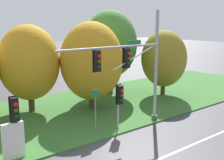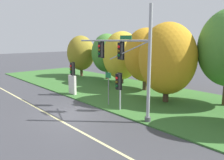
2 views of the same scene
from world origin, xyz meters
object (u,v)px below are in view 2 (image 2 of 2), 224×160
info_kiosk (72,85)px  pedestrian_signal_further_along (119,84)px  tree_nearest_road (81,53)px  tree_left_of_mast (107,53)px  traffic_signal_mast (126,57)px  route_sign_post (108,84)px  tree_tall_centre (167,59)px  tree_behind_signpost (122,56)px  pedestrian_signal_near_kerb (73,71)px  tree_mid_verge (145,55)px

info_kiosk → pedestrian_signal_further_along: bearing=-1.2°
pedestrian_signal_further_along → info_kiosk: pedestrian_signal_further_along is taller
tree_nearest_road → info_kiosk: 11.54m
tree_left_of_mast → traffic_signal_mast: bearing=-35.5°
traffic_signal_mast → tree_nearest_road: (-16.62, 7.42, -0.74)m
route_sign_post → info_kiosk: bearing=-177.2°
traffic_signal_mast → tree_tall_centre: bearing=89.2°
info_kiosk → tree_left_of_mast: bearing=117.0°
tree_nearest_road → tree_behind_signpost: 8.06m
tree_nearest_road → tree_left_of_mast: tree_left_of_mast is taller
traffic_signal_mast → route_sign_post: bearing=167.1°
pedestrian_signal_further_along → route_sign_post: pedestrian_signal_further_along is taller
pedestrian_signal_near_kerb → tree_left_of_mast: size_ratio=0.52×
info_kiosk → tree_nearest_road: bearing=141.1°
route_sign_post → tree_left_of_mast: tree_left_of_mast is taller
pedestrian_signal_near_kerb → tree_mid_verge: bearing=62.5°
tree_left_of_mast → info_kiosk: size_ratio=3.29×
tree_left_of_mast → info_kiosk: bearing=-63.0°
tree_nearest_road → pedestrian_signal_further_along: bearing=-24.8°
pedestrian_signal_further_along → info_kiosk: bearing=178.8°
tree_behind_signpost → info_kiosk: size_ratio=3.40×
tree_nearest_road → tree_tall_centre: tree_tall_centre is taller
tree_nearest_road → tree_mid_verge: bearing=-1.2°
tree_behind_signpost → pedestrian_signal_further_along: bearing=-45.9°
route_sign_post → info_kiosk: size_ratio=1.47×
tree_mid_verge → route_sign_post: bearing=-77.2°
traffic_signal_mast → tree_tall_centre: (0.07, 4.99, -0.40)m
tree_tall_centre → info_kiosk: size_ratio=3.63×
tree_behind_signpost → tree_mid_verge: (4.46, -0.87, 0.33)m
tree_nearest_road → pedestrian_signal_near_kerb: bearing=-38.5°
tree_left_of_mast → info_kiosk: 9.64m
traffic_signal_mast → pedestrian_signal_near_kerb: 7.91m
tree_left_of_mast → route_sign_post: bearing=-40.3°
traffic_signal_mast → info_kiosk: traffic_signal_mast is taller
traffic_signal_mast → tree_tall_centre: size_ratio=1.13×
pedestrian_signal_near_kerb → route_sign_post: bearing=3.1°
tree_mid_verge → tree_tall_centre: (4.19, -2.19, -0.00)m
route_sign_post → tree_mid_verge: (-1.50, 6.57, 2.05)m
tree_tall_centre → info_kiosk: tree_tall_centre is taller
traffic_signal_mast → tree_behind_signpost: size_ratio=1.20×
traffic_signal_mast → tree_tall_centre: traffic_signal_mast is taller
route_sign_post → tree_nearest_road: size_ratio=0.46×
traffic_signal_mast → tree_behind_signpost: 11.79m
traffic_signal_mast → info_kiosk: size_ratio=4.08×
pedestrian_signal_further_along → pedestrian_signal_near_kerb: bearing=179.0°
pedestrian_signal_further_along → tree_tall_centre: (1.06, 4.78, 1.70)m
pedestrian_signal_near_kerb → tree_behind_signpost: size_ratio=0.50×
tree_behind_signpost → info_kiosk: (0.72, -7.69, -2.53)m
pedestrian_signal_further_along → tree_behind_signpost: (-7.59, 7.84, 1.37)m
route_sign_post → tree_nearest_road: (-14.00, 6.82, 1.70)m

